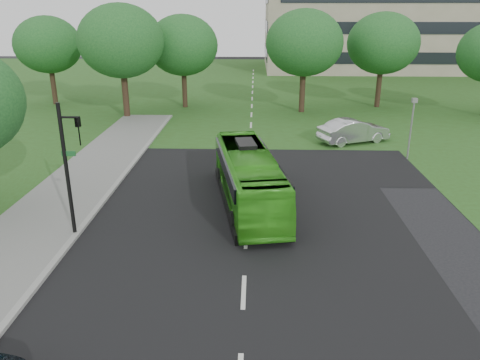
{
  "coord_description": "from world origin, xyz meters",
  "views": [
    {
      "loc": [
        0.31,
        -15.45,
        8.96
      ],
      "look_at": [
        -0.34,
        4.6,
        1.6
      ],
      "focal_mm": 35.0,
      "sensor_mm": 36.0,
      "label": 1
    }
  ],
  "objects_px": {
    "tree_park_c": "(304,43)",
    "tree_park_d": "(383,43)",
    "tree_park_f": "(48,45)",
    "camera_pole": "(412,120)",
    "sedan": "(354,131)",
    "traffic_light": "(70,161)",
    "bus": "(249,178)",
    "tree_park_b": "(183,45)",
    "tree_park_a": "(121,41)"
  },
  "relations": [
    {
      "from": "tree_park_a",
      "to": "camera_pole",
      "type": "bearing_deg",
      "value": -28.74
    },
    {
      "from": "tree_park_a",
      "to": "tree_park_c",
      "type": "relative_size",
      "value": 1.05
    },
    {
      "from": "bus",
      "to": "sedan",
      "type": "relative_size",
      "value": 1.88
    },
    {
      "from": "sedan",
      "to": "traffic_light",
      "type": "distance_m",
      "value": 20.89
    },
    {
      "from": "camera_pole",
      "to": "tree_park_c",
      "type": "bearing_deg",
      "value": 114.59
    },
    {
      "from": "tree_park_c",
      "to": "tree_park_f",
      "type": "relative_size",
      "value": 1.07
    },
    {
      "from": "tree_park_c",
      "to": "traffic_light",
      "type": "relative_size",
      "value": 1.61
    },
    {
      "from": "tree_park_f",
      "to": "traffic_light",
      "type": "height_order",
      "value": "tree_park_f"
    },
    {
      "from": "tree_park_c",
      "to": "tree_park_f",
      "type": "xyz_separation_m",
      "value": [
        -24.19,
        2.94,
        -0.41
      ]
    },
    {
      "from": "tree_park_b",
      "to": "traffic_light",
      "type": "height_order",
      "value": "tree_park_b"
    },
    {
      "from": "tree_park_b",
      "to": "tree_park_c",
      "type": "bearing_deg",
      "value": -9.67
    },
    {
      "from": "tree_park_f",
      "to": "tree_park_d",
      "type": "bearing_deg",
      "value": -0.63
    },
    {
      "from": "tree_park_a",
      "to": "camera_pole",
      "type": "xyz_separation_m",
      "value": [
        20.88,
        -11.45,
        -3.93
      ]
    },
    {
      "from": "tree_park_c",
      "to": "camera_pole",
      "type": "xyz_separation_m",
      "value": [
        5.4,
        -14.28,
        -3.64
      ]
    },
    {
      "from": "sedan",
      "to": "bus",
      "type": "bearing_deg",
      "value": 123.2
    },
    {
      "from": "tree_park_c",
      "to": "tree_park_d",
      "type": "distance_m",
      "value": 7.97
    },
    {
      "from": "tree_park_b",
      "to": "tree_park_d",
      "type": "xyz_separation_m",
      "value": [
        18.59,
        0.71,
        0.16
      ]
    },
    {
      "from": "tree_park_a",
      "to": "tree_park_f",
      "type": "xyz_separation_m",
      "value": [
        -8.7,
        5.77,
        -0.71
      ]
    },
    {
      "from": "tree_park_c",
      "to": "bus",
      "type": "distance_m",
      "value": 22.78
    },
    {
      "from": "traffic_light",
      "to": "tree_park_a",
      "type": "bearing_deg",
      "value": 115.81
    },
    {
      "from": "tree_park_c",
      "to": "camera_pole",
      "type": "distance_m",
      "value": 15.7
    },
    {
      "from": "bus",
      "to": "camera_pole",
      "type": "bearing_deg",
      "value": 27.24
    },
    {
      "from": "tree_park_a",
      "to": "bus",
      "type": "height_order",
      "value": "tree_park_a"
    },
    {
      "from": "traffic_light",
      "to": "camera_pole",
      "type": "xyz_separation_m",
      "value": [
        17.02,
        11.17,
        -0.8
      ]
    },
    {
      "from": "camera_pole",
      "to": "tree_park_d",
      "type": "bearing_deg",
      "value": 86.66
    },
    {
      "from": "tree_park_a",
      "to": "sedan",
      "type": "xyz_separation_m",
      "value": [
        18.19,
        -7.62,
        -5.59
      ]
    },
    {
      "from": "tree_park_d",
      "to": "sedan",
      "type": "height_order",
      "value": "tree_park_d"
    },
    {
      "from": "tree_park_c",
      "to": "tree_park_d",
      "type": "bearing_deg",
      "value": 18.95
    },
    {
      "from": "tree_park_a",
      "to": "tree_park_d",
      "type": "distance_m",
      "value": 23.66
    },
    {
      "from": "tree_park_f",
      "to": "bus",
      "type": "xyz_separation_m",
      "value": [
        19.63,
        -24.74,
        -4.38
      ]
    },
    {
      "from": "tree_park_a",
      "to": "sedan",
      "type": "height_order",
      "value": "tree_park_a"
    },
    {
      "from": "tree_park_b",
      "to": "sedan",
      "type": "height_order",
      "value": "tree_park_b"
    },
    {
      "from": "tree_park_a",
      "to": "bus",
      "type": "distance_m",
      "value": 22.48
    },
    {
      "from": "tree_park_b",
      "to": "sedan",
      "type": "xyz_separation_m",
      "value": [
        13.76,
        -12.33,
        -4.93
      ]
    },
    {
      "from": "tree_park_f",
      "to": "traffic_light",
      "type": "relative_size",
      "value": 1.5
    },
    {
      "from": "bus",
      "to": "tree_park_d",
      "type": "bearing_deg",
      "value": 53.79
    },
    {
      "from": "tree_park_a",
      "to": "tree_park_d",
      "type": "relative_size",
      "value": 1.08
    },
    {
      "from": "tree_park_d",
      "to": "sedan",
      "type": "xyz_separation_m",
      "value": [
        -4.83,
        -13.04,
        -5.09
      ]
    },
    {
      "from": "sedan",
      "to": "traffic_light",
      "type": "height_order",
      "value": "traffic_light"
    },
    {
      "from": "tree_park_a",
      "to": "tree_park_c",
      "type": "xyz_separation_m",
      "value": [
        15.49,
        2.83,
        -0.3
      ]
    },
    {
      "from": "tree_park_f",
      "to": "bus",
      "type": "distance_m",
      "value": 31.89
    },
    {
      "from": "camera_pole",
      "to": "sedan",
      "type": "bearing_deg",
      "value": 128.98
    },
    {
      "from": "tree_park_f",
      "to": "tree_park_b",
      "type": "bearing_deg",
      "value": -4.6
    },
    {
      "from": "tree_park_d",
      "to": "bus",
      "type": "bearing_deg",
      "value": -116.38
    },
    {
      "from": "tree_park_b",
      "to": "bus",
      "type": "relative_size",
      "value": 0.89
    },
    {
      "from": "camera_pole",
      "to": "bus",
      "type": "bearing_deg",
      "value": -139.04
    },
    {
      "from": "tree_park_f",
      "to": "bus",
      "type": "relative_size",
      "value": 0.87
    },
    {
      "from": "tree_park_c",
      "to": "sedan",
      "type": "bearing_deg",
      "value": -75.5
    },
    {
      "from": "sedan",
      "to": "camera_pole",
      "type": "distance_m",
      "value": 4.97
    },
    {
      "from": "tree_park_b",
      "to": "sedan",
      "type": "distance_m",
      "value": 19.12
    }
  ]
}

